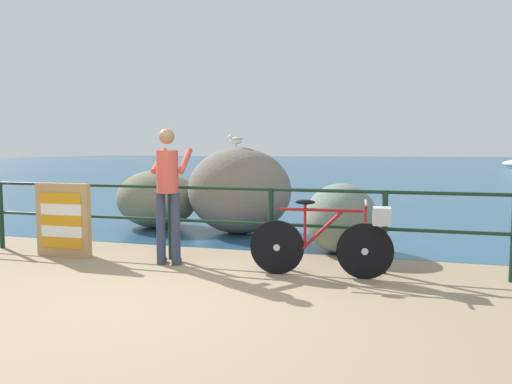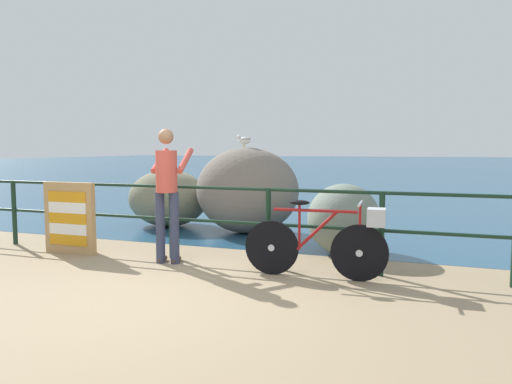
# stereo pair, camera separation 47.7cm
# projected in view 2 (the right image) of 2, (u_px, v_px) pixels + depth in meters

# --- Properties ---
(ground_plane) EXTENTS (120.00, 120.00, 0.10)m
(ground_plane) POSITION_uv_depth(u_px,v_px,m) (369.00, 181.00, 23.57)
(ground_plane) COLOR #937F60
(sea_surface) EXTENTS (120.00, 90.00, 0.01)m
(sea_surface) POSITION_uv_depth(u_px,v_px,m) (399.00, 163.00, 49.39)
(sea_surface) COLOR navy
(sea_surface) RESTS_ON ground_plane
(promenade_railing) EXTENTS (10.01, 0.07, 1.02)m
(promenade_railing) POSITION_uv_depth(u_px,v_px,m) (218.00, 215.00, 6.37)
(promenade_railing) COLOR black
(promenade_railing) RESTS_ON ground_plane
(bicycle) EXTENTS (1.70, 0.48, 0.92)m
(bicycle) POSITION_uv_depth(u_px,v_px,m) (327.00, 240.00, 5.54)
(bicycle) COLOR black
(bicycle) RESTS_ON ground_plane
(person_at_railing) EXTENTS (0.52, 0.67, 1.78)m
(person_at_railing) POSITION_uv_depth(u_px,v_px,m) (167.00, 189.00, 6.27)
(person_at_railing) COLOR #333851
(person_at_railing) RESTS_ON ground_plane
(folded_deckchair_stack) EXTENTS (0.84, 0.10, 1.04)m
(folded_deckchair_stack) POSITION_uv_depth(u_px,v_px,m) (70.00, 218.00, 6.89)
(folded_deckchair_stack) COLOR tan
(folded_deckchair_stack) RESTS_ON ground_plane
(breakwater_boulder_main) EXTENTS (1.89, 1.45, 1.54)m
(breakwater_boulder_main) POSITION_uv_depth(u_px,v_px,m) (247.00, 191.00, 8.55)
(breakwater_boulder_main) COLOR slate
(breakwater_boulder_main) RESTS_ON ground
(breakwater_boulder_left) EXTENTS (1.59, 1.38, 1.11)m
(breakwater_boulder_left) POSITION_uv_depth(u_px,v_px,m) (168.00, 198.00, 9.34)
(breakwater_boulder_left) COLOR slate
(breakwater_boulder_left) RESTS_ON ground
(breakwater_boulder_right) EXTENTS (1.04, 1.18, 1.02)m
(breakwater_boulder_right) POSITION_uv_depth(u_px,v_px,m) (343.00, 219.00, 6.88)
(breakwater_boulder_right) COLOR slate
(breakwater_boulder_right) RESTS_ON ground
(seagull) EXTENTS (0.34, 0.19, 0.23)m
(seagull) POSITION_uv_depth(u_px,v_px,m) (244.00, 140.00, 8.54)
(seagull) COLOR gold
(seagull) RESTS_ON breakwater_boulder_main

